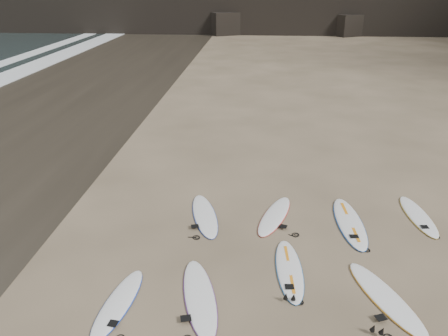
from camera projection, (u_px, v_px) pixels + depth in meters
The scene contains 10 objects.
ground at pixel (329, 286), 9.57m from camera, with size 240.00×240.00×0.00m, color #897559.
wet_sand at pixel (5, 127), 19.62m from camera, with size 12.00×200.00×0.01m, color #383026.
surfboard_0 at pixel (118, 303), 9.02m from camera, with size 0.53×2.23×0.08m, color white.
surfboard_1 at pixel (200, 296), 9.19m from camera, with size 0.62×2.58×0.09m, color white.
surfboard_2 at pixel (289, 269), 10.04m from camera, with size 0.57×2.39×0.09m, color white.
surfboard_3 at pixel (386, 297), 9.16m from camera, with size 0.61×2.52×0.09m, color white.
surfboard_5 at pixel (205, 215), 12.32m from camera, with size 0.60×2.50×0.09m, color white.
surfboard_6 at pixel (275, 215), 12.31m from camera, with size 0.57×2.39×0.09m, color white.
surfboard_7 at pixel (350, 222), 11.95m from camera, with size 0.67×2.78×0.10m, color white.
surfboard_8 at pixel (418, 216), 12.29m from camera, with size 0.57×2.36×0.08m, color white.
Camera 1 is at (-1.70, -7.87, 6.23)m, focal length 35.00 mm.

